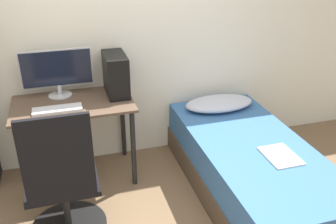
{
  "coord_description": "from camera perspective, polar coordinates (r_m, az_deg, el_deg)",
  "views": [
    {
      "loc": [
        -0.4,
        -1.89,
        2.07
      ],
      "look_at": [
        0.38,
        0.73,
        0.75
      ],
      "focal_mm": 40.0,
      "sensor_mm": 36.0,
      "label": 1
    }
  ],
  "objects": [
    {
      "name": "wall_back",
      "position": [
        3.47,
        -9.6,
        11.76
      ],
      "size": [
        8.0,
        0.05,
        2.5
      ],
      "color": "silver",
      "rests_on": "ground_plane"
    },
    {
      "name": "desk",
      "position": [
        3.34,
        -14.09,
        -0.52
      ],
      "size": [
        1.02,
        0.61,
        0.76
      ],
      "color": "brown",
      "rests_on": "ground_plane"
    },
    {
      "name": "office_chair",
      "position": [
        2.82,
        -15.62,
        -11.55
      ],
      "size": [
        0.58,
        0.58,
        1.08
      ],
      "color": "black",
      "rests_on": "ground_plane"
    },
    {
      "name": "bed",
      "position": [
        3.3,
        12.46,
        -8.49
      ],
      "size": [
        0.9,
        1.94,
        0.49
      ],
      "color": "#4C3D2D",
      "rests_on": "ground_plane"
    },
    {
      "name": "pillow",
      "position": [
        3.7,
        7.8,
        1.32
      ],
      "size": [
        0.68,
        0.36,
        0.11
      ],
      "color": "#B2B7C6",
      "rests_on": "bed"
    },
    {
      "name": "magazine",
      "position": [
        3.05,
        16.78,
        -6.41
      ],
      "size": [
        0.24,
        0.32,
        0.01
      ],
      "color": "silver",
      "rests_on": "bed"
    },
    {
      "name": "monitor",
      "position": [
        3.38,
        -16.56,
        6.03
      ],
      "size": [
        0.61,
        0.2,
        0.42
      ],
      "color": "#B7B7BC",
      "rests_on": "desk"
    },
    {
      "name": "keyboard",
      "position": [
        3.17,
        -16.51,
        0.39
      ],
      "size": [
        0.4,
        0.14,
        0.02
      ],
      "color": "silver",
      "rests_on": "desk"
    },
    {
      "name": "pc_tower",
      "position": [
        3.34,
        -7.97,
        5.71
      ],
      "size": [
        0.18,
        0.38,
        0.36
      ],
      "color": "black",
      "rests_on": "desk"
    }
  ]
}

